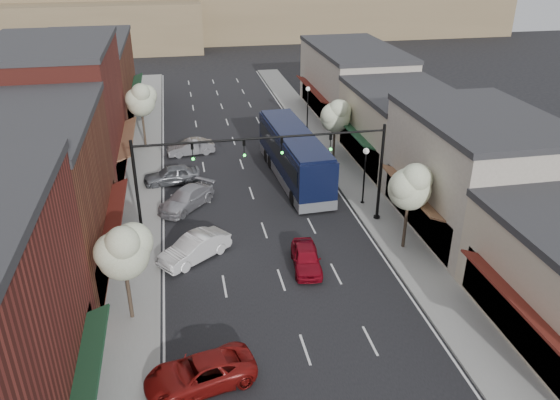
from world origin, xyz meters
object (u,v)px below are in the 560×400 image
signal_mast_right (348,161)px  tree_left_far (141,99)px  lamp_post_near (365,167)px  parked_car_e (191,147)px  tree_right_far (336,115)px  parked_car_c (186,198)px  lamp_post_far (308,101)px  tree_right_near (411,185)px  parked_car_a (200,373)px  tree_left_near (123,250)px  parked_car_b (195,248)px  parked_car_d (172,175)px  red_hatchback (306,258)px  coach_bus (294,155)px  signal_mast_left (174,174)px

signal_mast_right → tree_left_far: signal_mast_right is taller
lamp_post_near → parked_car_e: size_ratio=1.05×
tree_right_far → lamp_post_near: 9.51m
lamp_post_near → parked_car_c: size_ratio=0.89×
tree_left_far → lamp_post_far: bearing=7.3°
tree_right_near → parked_car_a: bearing=-145.4°
tree_left_far → parked_car_e: 6.27m
tree_left_near → parked_car_a: (3.16, -5.28, -3.54)m
parked_car_a → parked_car_b: bearing=165.5°
parked_car_a → lamp_post_near: bearing=128.1°
parked_car_d → parked_car_e: size_ratio=1.05×
red_hatchback → parked_car_d: 15.95m
lamp_post_far → parked_car_d: (-13.77, -11.02, -2.25)m
coach_bus → parked_car_e: (-8.01, 7.13, -1.39)m
tree_right_far → parked_car_c: tree_right_far is taller
lamp_post_far → tree_left_far: bearing=-172.7°
tree_right_far → parked_car_a: bearing=-118.0°
parked_car_b → tree_right_near: bearing=47.4°
lamp_post_far → parked_car_d: bearing=-141.3°
tree_left_far → tree_right_near: bearing=-53.0°
lamp_post_far → coach_bus: (-3.99, -11.94, -0.92)m
signal_mast_right → parked_car_a: (-10.71, -13.33, -3.94)m
signal_mast_left → tree_left_far: bearing=98.3°
parked_car_b → parked_car_c: parked_car_b is taller
red_hatchback → coach_bus: bearing=87.0°
tree_left_near → parked_car_a: size_ratio=1.16×
tree_left_far → lamp_post_near: (16.05, -15.44, -1.60)m
parked_car_a → parked_car_e: bearing=165.5°
parked_car_a → parked_car_e: parked_car_e is taller
parked_car_b → parked_car_e: bearing=141.4°
tree_right_near → lamp_post_far: tree_right_near is taller
signal_mast_left → tree_right_near: size_ratio=1.38×
parked_car_e → lamp_post_near: bearing=36.0°
red_hatchback → parked_car_b: size_ratio=0.85×
tree_left_far → lamp_post_far: 16.26m
lamp_post_near → parked_car_d: 15.39m
signal_mast_left → parked_car_b: bearing=-72.6°
signal_mast_right → tree_left_near: signal_mast_right is taller
parked_car_a → parked_car_d: (-0.88, 22.32, 0.07)m
parked_car_b → parked_car_d: 11.78m
tree_right_near → parked_car_e: bearing=123.1°
lamp_post_far → parked_car_e: (-12.00, -4.81, -2.31)m
parked_car_d → parked_car_c: bearing=5.6°
tree_left_near → red_hatchback: (9.97, 3.06, -3.54)m
signal_mast_left → parked_car_e: signal_mast_left is taller
lamp_post_far → parked_car_b: 26.07m
signal_mast_left → tree_right_near: 14.55m
parked_car_d → parked_car_e: (1.77, 6.21, -0.06)m
tree_left_near → parked_car_e: (4.05, 23.25, -3.53)m
signal_mast_right → lamp_post_near: signal_mast_right is taller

